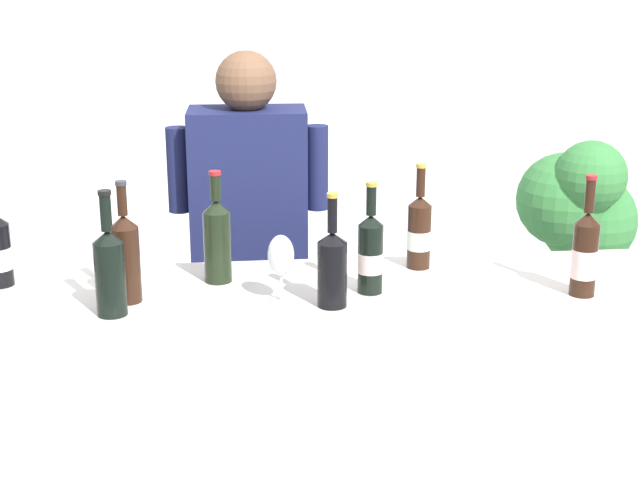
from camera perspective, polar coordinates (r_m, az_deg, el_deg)
The scene contains 12 objects.
wall_back at distance 5.22m, azimuth -2.69°, elevation 11.00°, with size 8.00×0.10×2.80m, color white.
counter at distance 2.98m, azimuth 0.38°, elevation -12.03°, with size 2.50×0.56×1.00m, color beige.
wine_bottle_2 at distance 2.93m, azimuth 6.11°, elevation 0.54°, with size 0.08×0.08×0.34m.
wine_bottle_3 at distance 2.70m, azimuth 3.12°, elevation -0.79°, with size 0.07×0.07×0.33m.
wine_bottle_4 at distance 2.80m, azimuth -6.33°, elevation 0.10°, with size 0.08×0.08×0.34m.
wine_bottle_5 at distance 2.78m, azimuth 15.95°, elevation -0.80°, with size 0.07×0.07×0.36m.
wine_bottle_6 at distance 2.59m, azimuth 0.84°, elevation -1.63°, with size 0.08×0.08×0.33m.
wine_bottle_7 at distance 2.68m, azimuth -11.86°, elevation -0.97°, with size 0.08×0.08×0.35m.
wine_bottle_8 at distance 2.59m, azimuth -12.79°, elevation -1.77°, with size 0.08×0.08×0.35m.
wine_glass at distance 2.62m, azimuth -2.42°, elevation -1.09°, with size 0.08×0.08×0.20m.
person_server at distance 3.46m, azimuth -4.28°, elevation -2.36°, with size 0.58×0.25×1.64m.
potted_shrub at distance 4.43m, azimuth 15.37°, elevation 1.07°, with size 0.58×0.54×1.18m.
Camera 1 is at (-0.28, -2.59, 1.95)m, focal length 52.12 mm.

